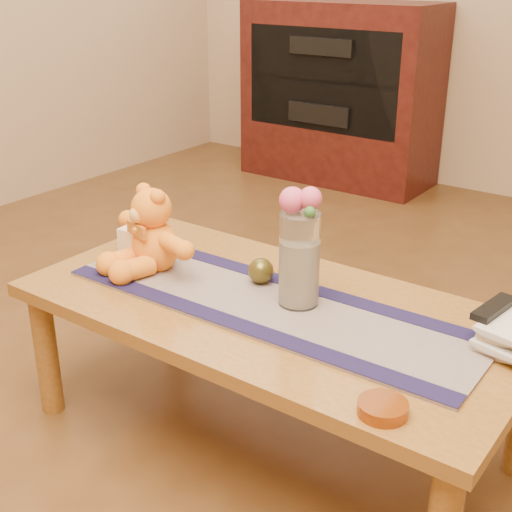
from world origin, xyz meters
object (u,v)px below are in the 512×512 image
Objects in this scene: tv_remote at (494,308)px; amber_dish at (383,408)px; teddy_bear at (154,229)px; glass_vase at (299,259)px; book_bottom at (492,333)px; bronze_ball at (261,271)px; pillar_candle at (138,243)px.

tv_remote reaches higher than amber_dish.
glass_vase reaches higher than teddy_bear.
glass_vase is 0.52m from book_bottom.
bronze_ball reaches higher than book_bottom.
glass_vase reaches higher than amber_dish.
tv_remote is at bearing 9.21° from pillar_candle.
glass_vase is (0.49, 0.05, 0.01)m from teddy_bear.
teddy_bear is 1.00m from book_bottom.
teddy_bear is 4.77× the size of bronze_ball.
glass_vase is (0.57, 0.04, 0.08)m from pillar_candle.
book_bottom is 2.08× the size of amber_dish.
pillar_candle is 1.42× the size of bronze_ball.
book_bottom is at bearing 80.53° from amber_dish.
glass_vase is 1.17× the size of book_bottom.
bronze_ball is (0.41, 0.08, -0.02)m from pillar_candle.
glass_vase is 3.48× the size of bronze_ball.
book_bottom is (0.49, 0.14, -0.13)m from glass_vase.
book_bottom is at bearing 8.51° from bronze_ball.
pillar_candle is 0.48× the size of book_bottom.
bronze_ball is 0.65m from tv_remote.
bronze_ball is 0.65m from book_bottom.
tv_remote reaches higher than book_bottom.
bronze_ball is at bearing 164.09° from glass_vase.
amber_dish is (0.41, -0.31, -0.12)m from glass_vase.
amber_dish is at bearing -37.26° from glass_vase.
glass_vase is 0.53m from amber_dish.
pillar_candle is 0.58m from glass_vase.
book_bottom is 0.46m from amber_dish.
teddy_bear is 1.60× the size of book_bottom.
glass_vase reaches higher than tv_remote.
teddy_bear is at bearing -164.06° from bronze_ball.
amber_dish is (0.57, -0.36, -0.03)m from bronze_ball.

